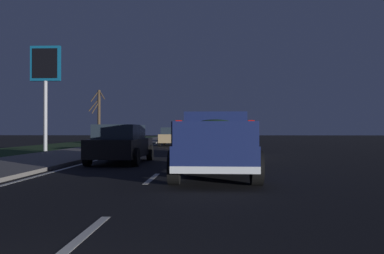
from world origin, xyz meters
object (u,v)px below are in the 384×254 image
sedan_black (121,144)px  bare_tree_far (99,115)px  sedan_tan (172,136)px  sedan_white (218,141)px  gas_price_sign (45,72)px  pickup_truck (215,142)px  sedan_green (178,135)px

sedan_black → bare_tree_far: bare_tree_far is taller
sedan_black → sedan_tan: bearing=-1.2°
sedan_white → gas_price_sign: bearing=65.6°
pickup_truck → sedan_white: pickup_truck is taller
sedan_white → bare_tree_far: bare_tree_far is taller
sedan_black → bare_tree_far: size_ratio=0.85×
pickup_truck → gas_price_sign: bearing=38.5°
gas_price_sign → sedan_tan: bearing=-37.3°
pickup_truck → sedan_white: 8.31m
sedan_green → sedan_tan: same height
sedan_black → gas_price_sign: 11.81m
sedan_green → sedan_black: same height
pickup_truck → gas_price_sign: size_ratio=0.82×
pickup_truck → sedan_tan: bearing=8.5°
sedan_black → sedan_tan: same height
sedan_green → sedan_white: same height
sedan_green → sedan_black: size_ratio=1.00×
sedan_white → gas_price_sign: (4.88, 10.73, 4.17)m
sedan_tan → gas_price_sign: size_ratio=0.67×
sedan_green → gas_price_sign: (-18.64, 6.82, 4.17)m
sedan_green → sedan_white: (-23.51, -3.91, 0.00)m
gas_price_sign → sedan_black: bearing=-142.3°
sedan_white → bare_tree_far: 21.36m
sedan_white → sedan_black: 5.55m
sedan_green → sedan_white: 23.84m
pickup_truck → bare_tree_far: bare_tree_far is taller
sedan_tan → bare_tree_far: 8.66m
sedan_white → gas_price_sign: size_ratio=0.67×
gas_price_sign → bare_tree_far: bearing=1.4°
sedan_white → sedan_tan: (14.21, 3.62, 0.00)m
sedan_green → sedan_tan: (-9.30, -0.30, 0.00)m
pickup_truck → sedan_tan: pickup_truck is taller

